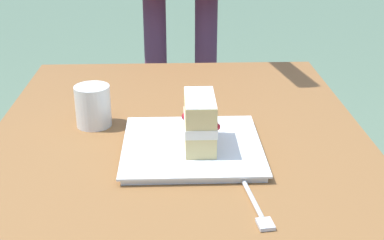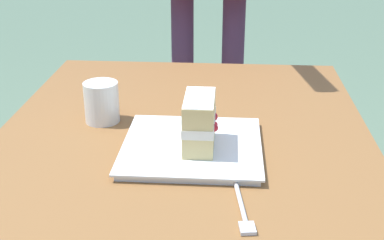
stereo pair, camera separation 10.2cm
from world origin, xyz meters
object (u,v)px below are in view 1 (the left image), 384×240
object	(u,v)px
cake_slice	(200,122)
dessert_fork	(255,204)
coffee_cup	(93,105)
dessert_plate	(192,147)
patio_table	(180,201)

from	to	relation	value
cake_slice	dessert_fork	distance (m)	0.22
coffee_cup	dessert_fork	bearing A→B (deg)	-137.93
dessert_plate	dessert_fork	bearing A→B (deg)	-154.91
patio_table	dessert_plate	size ratio (longest dim) A/B	4.34
coffee_cup	cake_slice	bearing A→B (deg)	-122.48
patio_table	dessert_fork	distance (m)	0.26
patio_table	dessert_plate	bearing A→B (deg)	-70.00
patio_table	coffee_cup	bearing A→B (deg)	52.29
cake_slice	coffee_cup	bearing A→B (deg)	57.52
patio_table	dessert_fork	bearing A→B (deg)	-148.35
patio_table	cake_slice	xyz separation A→B (m)	(0.00, -0.04, 0.18)
dessert_plate	dessert_fork	world-z (taller)	dessert_plate
patio_table	dessert_fork	world-z (taller)	dessert_fork
dessert_fork	coffee_cup	distance (m)	0.46
patio_table	dessert_plate	distance (m)	0.12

